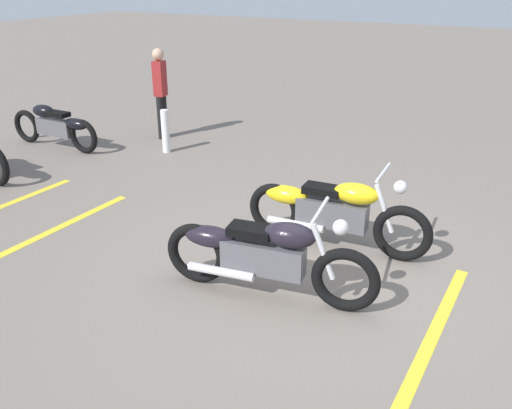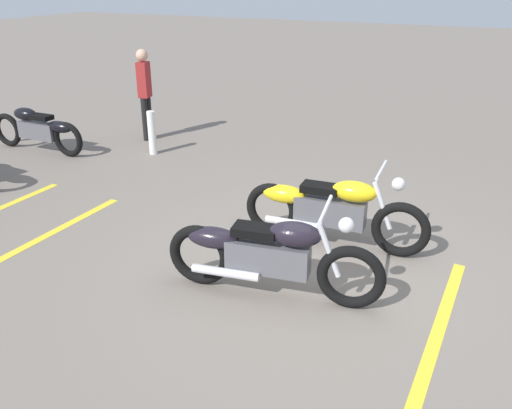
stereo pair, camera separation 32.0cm
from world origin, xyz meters
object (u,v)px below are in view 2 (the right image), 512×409
at_px(motorcycle_dark_foreground, 267,254).
at_px(bollard_post, 152,133).
at_px(motorcycle_row_far_left, 39,129).
at_px(motorcycle_bright_foreground, 329,208).
at_px(bystander_near_row, 145,90).

distance_m(motorcycle_dark_foreground, bollard_post, 4.99).
height_order(motorcycle_dark_foreground, motorcycle_row_far_left, motorcycle_dark_foreground).
xyz_separation_m(motorcycle_bright_foreground, bystander_near_row, (4.56, -2.71, 0.49)).
bearing_deg(motorcycle_row_far_left, bollard_post, -158.62).
xyz_separation_m(bystander_near_row, bollard_post, (-0.63, 0.73, -0.57)).
bearing_deg(bollard_post, bystander_near_row, -49.22).
distance_m(motorcycle_bright_foreground, bollard_post, 4.41).
distance_m(motorcycle_bright_foreground, motorcycle_row_far_left, 5.98).
distance_m(motorcycle_dark_foreground, bystander_near_row, 5.96).
relative_size(motorcycle_bright_foreground, bollard_post, 2.88).
height_order(motorcycle_dark_foreground, bollard_post, motorcycle_dark_foreground).
distance_m(motorcycle_row_far_left, bystander_near_row, 2.04).
height_order(motorcycle_bright_foreground, motorcycle_dark_foreground, same).
bearing_deg(motorcycle_bright_foreground, motorcycle_row_far_left, 164.82).
relative_size(motorcycle_dark_foreground, motorcycle_row_far_left, 1.07).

